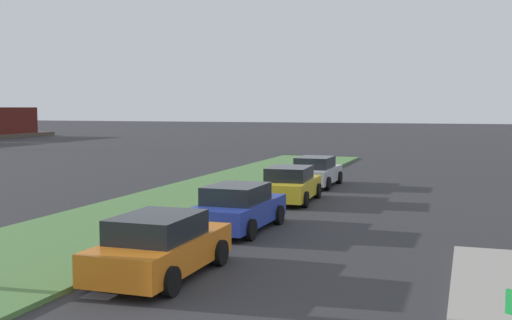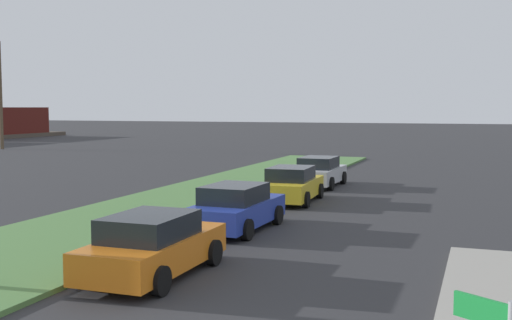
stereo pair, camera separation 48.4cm
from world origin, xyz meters
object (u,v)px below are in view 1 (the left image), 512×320
(parked_car_blue, at_px, (238,208))
(parked_car_yellow, at_px, (290,185))
(parked_car_silver, at_px, (316,172))
(parked_car_orange, at_px, (160,246))

(parked_car_blue, bearing_deg, parked_car_yellow, 1.83)
(parked_car_blue, xyz_separation_m, parked_car_silver, (11.70, 0.26, 0.00))
(parked_car_orange, relative_size, parked_car_blue, 0.99)
(parked_car_orange, bearing_deg, parked_car_blue, 2.53)
(parked_car_yellow, bearing_deg, parked_car_blue, 177.82)
(parked_car_yellow, xyz_separation_m, parked_car_silver, (5.40, 0.20, 0.00))
(parked_car_orange, height_order, parked_car_silver, same)
(parked_car_orange, distance_m, parked_car_silver, 17.44)
(parked_car_orange, xyz_separation_m, parked_car_silver, (17.43, 0.48, 0.00))
(parked_car_orange, xyz_separation_m, parked_car_yellow, (12.03, 0.28, 0.00))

